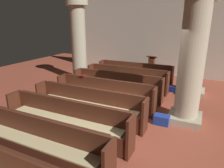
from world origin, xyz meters
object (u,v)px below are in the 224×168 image
at_px(pew_row_4, 88,104).
at_px(pillar_far_side, 78,40).
at_px(kneeler_box_navy, 173,89).
at_px(pillar_aisle_side, 198,44).
at_px(hymn_book, 83,75).
at_px(pillar_aisle_rear, 192,54).
at_px(kneeler_box_blue, 162,120).
at_px(pew_row_0, 134,72).
at_px(lectern, 151,68).
at_px(pew_row_3, 104,93).
at_px(pew_row_2, 117,84).
at_px(pew_row_5, 65,119).
at_px(pew_row_1, 126,78).
at_px(pew_row_6, 34,140).

xyz_separation_m(pew_row_4, pillar_far_side, (-2.46, 3.25, 1.41)).
distance_m(pillar_far_side, kneeler_box_navy, 4.63).
height_order(pillar_aisle_side, hymn_book, pillar_aisle_side).
bearing_deg(pillar_aisle_rear, kneeler_box_blue, -138.64).
bearing_deg(pew_row_0, lectern, 70.68).
bearing_deg(pillar_aisle_side, kneeler_box_blue, -100.72).
bearing_deg(kneeler_box_navy, pillar_aisle_rear, -73.51).
distance_m(pillar_aisle_side, pillar_aisle_rear, 2.42).
xyz_separation_m(pew_row_3, hymn_book, (-0.90, 0.19, 0.43)).
xyz_separation_m(pew_row_2, kneeler_box_blue, (1.96, -1.36, -0.35)).
relative_size(pillar_aisle_side, kneeler_box_blue, 8.99).
bearing_deg(pew_row_3, pew_row_2, 90.00).
height_order(pew_row_5, pillar_aisle_side, pillar_aisle_side).
bearing_deg(pew_row_4, pillar_aisle_rear, 23.69).
height_order(pew_row_1, pillar_far_side, pillar_far_side).
distance_m(pew_row_6, pillar_aisle_side, 6.21).
bearing_deg(hymn_book, pew_row_5, -67.49).
bearing_deg(pew_row_6, kneeler_box_navy, 71.59).
bearing_deg(pew_row_0, pillar_aisle_rear, -48.72).
bearing_deg(kneeler_box_blue, pew_row_2, 145.14).
height_order(pew_row_4, pillar_far_side, pillar_far_side).
xyz_separation_m(pew_row_2, pew_row_3, (0.00, -0.99, 0.00)).
relative_size(kneeler_box_blue, kneeler_box_navy, 1.09).
xyz_separation_m(pew_row_1, hymn_book, (-0.90, -1.79, 0.43)).
distance_m(pew_row_2, hymn_book, 1.28).
xyz_separation_m(pew_row_4, pillar_aisle_side, (2.51, 3.52, 1.41)).
bearing_deg(pew_row_1, pew_row_4, -90.00).
bearing_deg(pew_row_3, lectern, 84.04).
xyz_separation_m(pew_row_5, pew_row_6, (0.00, -0.99, 0.00)).
xyz_separation_m(pew_row_1, kneeler_box_navy, (1.81, 0.49, -0.37)).
bearing_deg(kneeler_box_navy, pew_row_2, -140.71).
height_order(lectern, kneeler_box_navy, lectern).
bearing_deg(lectern, pew_row_1, -101.10).
bearing_deg(hymn_book, kneeler_box_blue, -11.21).
bearing_deg(pillar_aisle_side, pew_row_0, 170.20).
height_order(pew_row_3, pew_row_5, same).
bearing_deg(pillar_far_side, pew_row_0, 16.13).
height_order(pew_row_0, pillar_aisle_side, pillar_aisle_side).
relative_size(pillar_aisle_rear, kneeler_box_navy, 9.84).
bearing_deg(pew_row_2, pew_row_0, 90.00).
height_order(pew_row_5, pillar_aisle_rear, pillar_aisle_rear).
height_order(pew_row_6, kneeler_box_navy, pew_row_6).
relative_size(pew_row_4, kneeler_box_blue, 8.38).
xyz_separation_m(pew_row_4, pillar_aisle_rear, (2.51, 1.10, 1.41)).
xyz_separation_m(pew_row_2, pillar_aisle_rear, (2.51, -0.88, 1.41)).
bearing_deg(pillar_aisle_side, pew_row_1, -167.50).
distance_m(pew_row_3, pillar_aisle_rear, 2.88).
bearing_deg(pew_row_3, pillar_far_side, 137.44).
bearing_deg(lectern, pew_row_3, -95.96).
relative_size(pew_row_1, lectern, 3.12).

